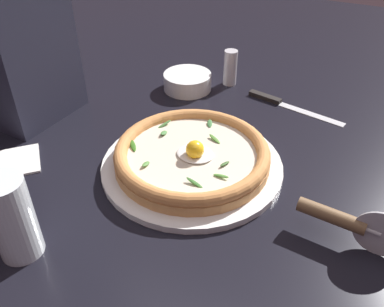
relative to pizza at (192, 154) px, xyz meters
name	(u,v)px	position (x,y,z in m)	size (l,w,h in m)	color
ground_plane	(200,184)	(-0.03, 0.02, -0.05)	(2.40, 2.40, 0.03)	black
pizza_plate	(192,165)	(0.00, 0.00, -0.02)	(0.32, 0.32, 0.01)	white
pizza	(192,154)	(0.00, 0.00, 0.00)	(0.28, 0.28, 0.05)	tan
side_bowl	(187,81)	(0.14, -0.27, -0.01)	(0.11, 0.11, 0.04)	white
pizza_cutter	(345,221)	(-0.27, 0.06, 0.01)	(0.16, 0.03, 0.08)	silver
table_knife	(280,103)	(-0.08, -0.30, -0.03)	(0.23, 0.06, 0.01)	silver
drinking_glass	(14,223)	(0.13, 0.28, 0.02)	(0.06, 0.06, 0.13)	silver
pepper_shaker	(230,68)	(0.06, -0.34, 0.01)	(0.03, 0.03, 0.09)	silver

